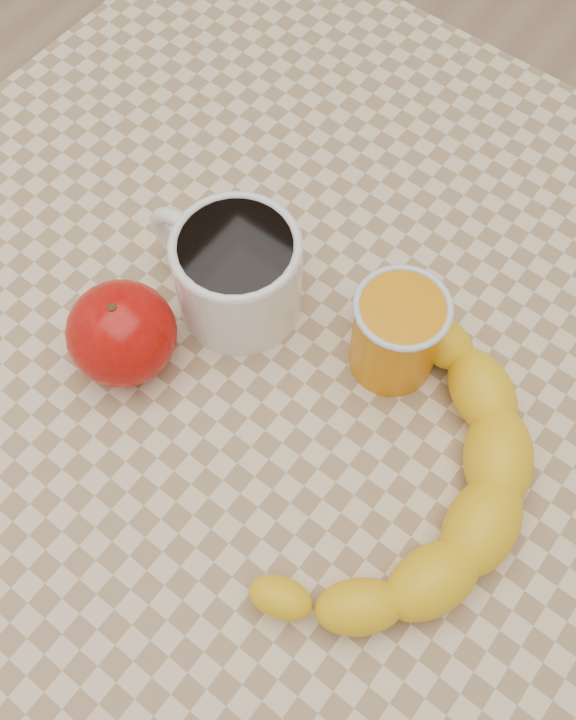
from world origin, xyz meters
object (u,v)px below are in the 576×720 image
Objects in this scene: apple at (122,333)px; banana at (397,468)px; coffee_mug at (235,270)px; orange_juice_glass at (397,333)px; table at (288,415)px.

banana is at bearing 10.93° from apple.
orange_juice_glass is (0.13, 0.03, -0.00)m from coffee_mug.
banana is at bearing -11.31° from table.
orange_juice_glass is 0.96× the size of apple.
apple reaches higher than table.
table is 0.15m from orange_juice_glass.
table is 9.42× the size of apple.
table is 0.16m from banana.
coffee_mug is 0.19m from banana.
coffee_mug is 0.10m from apple.
coffee_mug reaches higher than banana.
apple is 0.25× the size of banana.
table is 2.37× the size of banana.
orange_juice_glass reaches higher than banana.
banana reaches higher than table.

